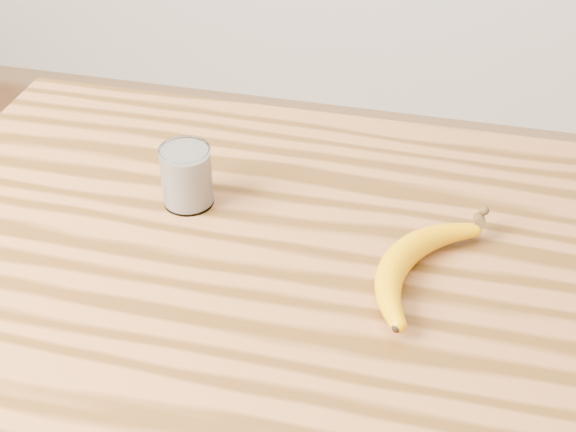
# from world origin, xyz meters

# --- Properties ---
(table) EXTENTS (1.20, 0.80, 0.90)m
(table) POSITION_xyz_m (0.00, 0.00, 0.77)
(table) COLOR #965D30
(table) RESTS_ON ground
(smoothie_glass) EXTENTS (0.07, 0.07, 0.09)m
(smoothie_glass) POSITION_xyz_m (-0.22, 0.11, 0.94)
(smoothie_glass) COLOR white
(smoothie_glass) RESTS_ON table
(banana) EXTENTS (0.22, 0.33, 0.04)m
(banana) POSITION_xyz_m (0.09, 0.04, 0.92)
(banana) COLOR #E09500
(banana) RESTS_ON table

